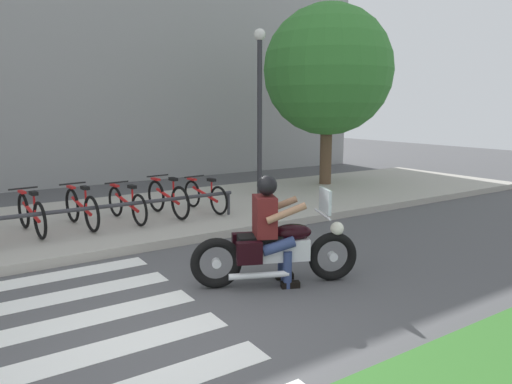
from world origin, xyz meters
The scene contains 17 objects.
ground_plane centered at (0.00, 0.00, 0.00)m, with size 48.00×48.00×0.00m, color #4C4C4F.
sidewalk centered at (0.00, 4.99, 0.07)m, with size 24.00×4.40×0.15m, color #A8A399.
crosswalk_stripe_2 centered at (-0.84, 0.00, 0.00)m, with size 2.80×0.40×0.01m, color white.
crosswalk_stripe_3 centered at (-0.84, 0.80, 0.00)m, with size 2.80×0.40×0.01m, color white.
crosswalk_stripe_4 centered at (-0.84, 1.60, 0.00)m, with size 2.80×0.40×0.01m, color white.
crosswalk_stripe_5 centered at (-0.84, 2.40, 0.00)m, with size 2.80×0.40×0.01m, color white.
motorcycle centered at (1.69, 0.51, 0.47)m, with size 2.09×1.03×1.26m.
rider centered at (1.62, 0.54, 0.84)m, with size 0.75×0.69×1.45m.
bicycle_1 centered at (-0.67, 4.41, 0.50)m, with size 0.48×1.60×0.77m.
bicycle_2 centered at (0.16, 4.41, 0.51)m, with size 0.48×1.60×0.78m.
bicycle_3 centered at (0.99, 4.41, 0.49)m, with size 0.48×1.63×0.73m.
bicycle_4 centered at (1.82, 4.41, 0.51)m, with size 0.48×1.61×0.80m.
bicycle_5 centered at (2.65, 4.41, 0.48)m, with size 0.48×1.57×0.72m.
bike_rack centered at (0.58, 3.85, 0.57)m, with size 4.75×0.07×0.49m.
street_lamp centered at (4.68, 5.39, 2.52)m, with size 0.28×0.28×4.14m.
tree_near_rack centered at (7.20, 5.79, 3.30)m, with size 3.55×3.55×5.08m.
building_backdrop centered at (0.00, 10.69, 4.46)m, with size 24.00×1.20×8.91m, color #989898.
Camera 1 is at (-1.77, -4.29, 2.29)m, focal length 33.13 mm.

